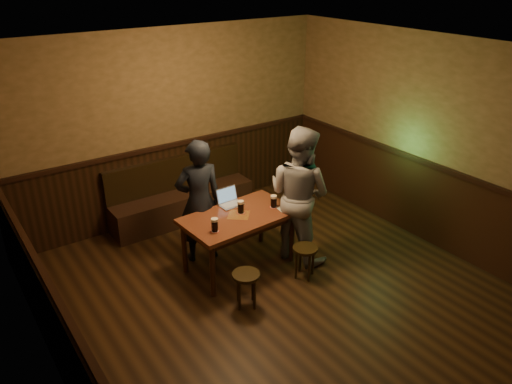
{
  "coord_description": "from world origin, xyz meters",
  "views": [
    {
      "loc": [
        -3.0,
        -3.45,
        3.63
      ],
      "look_at": [
        0.14,
        1.05,
        1.04
      ],
      "focal_mm": 35.0,
      "sensor_mm": 36.0,
      "label": 1
    }
  ],
  "objects": [
    {
      "name": "pint_right",
      "position": [
        0.43,
        1.08,
        0.83
      ],
      "size": [
        0.11,
        0.11,
        0.17
      ],
      "color": "maroon",
      "rests_on": "pub_table"
    },
    {
      "name": "pub_table",
      "position": [
        -0.06,
        1.15,
        0.65
      ],
      "size": [
        1.43,
        0.88,
        0.75
      ],
      "rotation": [
        0.0,
        0.0,
        0.06
      ],
      "color": "#5D2B1A",
      "rests_on": "ground"
    },
    {
      "name": "pint_mid",
      "position": [
        -0.0,
        1.18,
        0.83
      ],
      "size": [
        0.11,
        0.11,
        0.17
      ],
      "color": "maroon",
      "rests_on": "pub_table"
    },
    {
      "name": "room",
      "position": [
        0.0,
        0.22,
        1.2
      ],
      "size": [
        5.04,
        6.04,
        2.84
      ],
      "color": "black",
      "rests_on": "ground"
    },
    {
      "name": "person_grey",
      "position": [
        0.73,
        0.94,
        0.9
      ],
      "size": [
        0.89,
        1.02,
        1.8
      ],
      "primitive_type": "imported",
      "rotation": [
        0.0,
        0.0,
        1.84
      ],
      "color": "gray",
      "rests_on": "ground"
    },
    {
      "name": "person_suit",
      "position": [
        -0.35,
        1.62,
        0.83
      ],
      "size": [
        0.67,
        0.51,
        1.65
      ],
      "primitive_type": "imported",
      "rotation": [
        0.0,
        0.0,
        2.94
      ],
      "color": "black",
      "rests_on": "ground"
    },
    {
      "name": "pint_left",
      "position": [
        -0.5,
        0.97,
        0.83
      ],
      "size": [
        0.11,
        0.11,
        0.17
      ],
      "color": "maroon",
      "rests_on": "pub_table"
    },
    {
      "name": "stool_right",
      "position": [
        0.48,
        0.49,
        0.34
      ],
      "size": [
        0.36,
        0.36,
        0.42
      ],
      "rotation": [
        0.0,
        0.0,
        -0.19
      ],
      "color": "black",
      "rests_on": "ground"
    },
    {
      "name": "bench",
      "position": [
        -0.06,
        2.75,
        0.31
      ],
      "size": [
        2.2,
        0.5,
        0.95
      ],
      "color": "black",
      "rests_on": "ground"
    },
    {
      "name": "menu",
      "position": [
        0.54,
        0.96,
        0.75
      ],
      "size": [
        0.24,
        0.18,
        0.0
      ],
      "primitive_type": "cube",
      "rotation": [
        0.0,
        0.0,
        -0.15
      ],
      "color": "silver",
      "rests_on": "pub_table"
    },
    {
      "name": "stool_left",
      "position": [
        -0.43,
        0.43,
        0.34
      ],
      "size": [
        0.4,
        0.4,
        0.43
      ],
      "rotation": [
        0.0,
        0.0,
        0.29
      ],
      "color": "black",
      "rests_on": "ground"
    },
    {
      "name": "laptop",
      "position": [
        0.01,
        1.48,
        0.8
      ],
      "size": [
        0.31,
        0.25,
        0.21
      ],
      "rotation": [
        0.0,
        0.0,
        0.04
      ],
      "color": "silver",
      "rests_on": "pub_table"
    }
  ]
}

